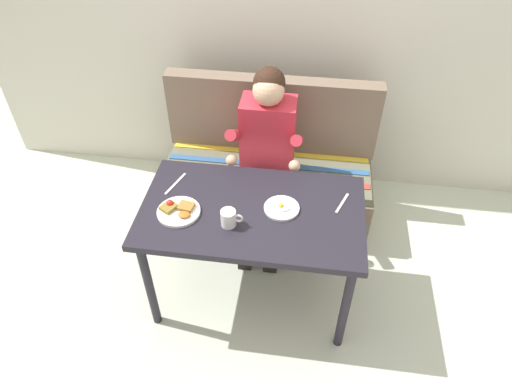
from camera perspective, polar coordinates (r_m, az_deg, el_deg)
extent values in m
plane|color=beige|center=(3.03, -0.40, -12.08)|extent=(8.00, 8.00, 0.00)
cube|color=beige|center=(3.25, 2.92, 21.18)|extent=(4.40, 0.10, 2.60)
cube|color=black|center=(2.49, -0.48, -2.46)|extent=(1.20, 0.70, 0.04)
cylinder|color=black|center=(2.69, -13.03, -11.15)|extent=(0.05, 0.05, 0.69)
cylinder|color=black|center=(2.58, 10.90, -13.89)|extent=(0.05, 0.05, 0.69)
cylinder|color=black|center=(3.05, -9.75, -2.55)|extent=(0.05, 0.05, 0.69)
cylinder|color=black|center=(2.95, 10.86, -4.58)|extent=(0.05, 0.05, 0.69)
cube|color=#736150|center=(3.36, 1.34, -0.13)|extent=(1.44, 0.56, 0.40)
cube|color=#66674F|center=(3.21, 1.41, 2.91)|extent=(1.40, 0.52, 0.06)
cube|color=#736150|center=(3.21, 1.97, 9.53)|extent=(1.44, 0.12, 0.54)
cube|color=#C63D33|center=(3.08, 1.10, 1.77)|extent=(1.38, 0.05, 0.01)
cube|color=#336099|center=(3.19, 1.42, 3.38)|extent=(1.38, 0.05, 0.01)
cube|color=yellow|center=(3.30, 1.71, 4.89)|extent=(1.38, 0.05, 0.01)
cube|color=#C72C3C|center=(2.96, 1.49, 7.13)|extent=(0.34, 0.22, 0.48)
sphere|color=#DBAD89|center=(2.77, 1.55, 12.42)|extent=(0.19, 0.19, 0.19)
sphere|color=#331E14|center=(2.78, 1.64, 13.26)|extent=(0.19, 0.19, 0.19)
cylinder|color=#C72C3C|center=(2.83, -2.68, 6.98)|extent=(0.07, 0.29, 0.23)
cylinder|color=#C72C3C|center=(2.80, 5.06, 6.35)|extent=(0.07, 0.29, 0.23)
sphere|color=#DBAD89|center=(2.80, -3.04, 3.90)|extent=(0.07, 0.07, 0.07)
sphere|color=#DBAD89|center=(2.76, 4.76, 3.22)|extent=(0.07, 0.07, 0.07)
cylinder|color=#232333|center=(2.98, -0.60, 1.62)|extent=(0.09, 0.34, 0.09)
cylinder|color=#232333|center=(3.04, -1.04, -4.18)|extent=(0.08, 0.08, 0.52)
cube|color=black|center=(3.18, -1.15, -7.89)|extent=(0.09, 0.20, 0.05)
cylinder|color=#232333|center=(2.97, 2.64, 1.33)|extent=(0.09, 0.34, 0.09)
cylinder|color=#232333|center=(3.03, 2.16, -4.50)|extent=(0.08, 0.08, 0.52)
cube|color=black|center=(3.16, 1.93, -8.21)|extent=(0.09, 0.20, 0.05)
cylinder|color=white|center=(2.48, -9.50, -2.41)|extent=(0.23, 0.23, 0.02)
cube|color=olive|center=(2.48, -8.61, -1.78)|extent=(0.09, 0.08, 0.02)
cube|color=olive|center=(2.49, -10.69, -1.84)|extent=(0.10, 0.10, 0.02)
sphere|color=red|center=(2.50, -10.54, -1.41)|extent=(0.04, 0.04, 0.04)
ellipsoid|color=#CC6623|center=(2.44, -8.85, -2.77)|extent=(0.06, 0.05, 0.02)
cylinder|color=white|center=(2.47, 3.18, -2.00)|extent=(0.19, 0.19, 0.01)
ellipsoid|color=white|center=(2.47, 3.19, -1.80)|extent=(0.09, 0.08, 0.01)
sphere|color=yellow|center=(2.46, 3.10, -1.70)|extent=(0.03, 0.03, 0.03)
cylinder|color=white|center=(2.37, -3.42, -3.22)|extent=(0.08, 0.08, 0.09)
cylinder|color=brown|center=(2.34, -3.46, -2.53)|extent=(0.07, 0.07, 0.01)
torus|color=white|center=(2.36, -2.18, -3.27)|extent=(0.05, 0.01, 0.05)
cube|color=silver|center=(2.55, 10.56, -1.35)|extent=(0.08, 0.16, 0.00)
cube|color=silver|center=(2.66, -9.89, 1.02)|extent=(0.08, 0.19, 0.00)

